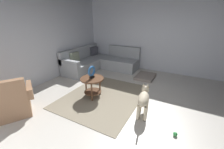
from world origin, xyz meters
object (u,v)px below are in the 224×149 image
Objects in this scene: armchair at (13,102)px; dog at (144,99)px; dog_bed_mat at (145,76)px; sectional_couch at (99,62)px; dog_toy_ball at (175,134)px; torus_sculpture at (92,72)px; side_table at (92,82)px.

armchair reaches higher than dog.
dog_bed_mat is (3.41, -1.88, -0.28)m from armchair.
sectional_couch reaches higher than dog_toy_ball.
torus_sculpture is 0.41× the size of dog_bed_mat.
sectional_couch is 2.81× the size of dog_bed_mat.
dog is at bearing 64.28° from dog_toy_ball.
sectional_couch is 3.75× the size of side_table.
dog is (1.34, -2.40, 0.05)m from armchair.
side_table is at bearing -4.39° from armchair.
side_table is 0.75× the size of dog_bed_mat.
torus_sculpture is 2.25m from dog_bed_mat.
sectional_couch is at bearing 28.64° from torus_sculpture.
dog_bed_mat is 2.16m from dog.
torus_sculpture reaches higher than dog_toy_ball.
torus_sculpture is 0.39× the size of dog.
sectional_couch reaches higher than torus_sculpture.
dog_bed_mat is at bearing -90.16° from sectional_couch.
armchair is 1.24× the size of dog_bed_mat.
torus_sculpture is at bearing 156.26° from dog_bed_mat.
sectional_couch reaches higher than dog.
side_table is 0.29m from torus_sculpture.
dog is at bearing -30.15° from armchair.
sectional_couch is 4.00m from dog_toy_ball.
sectional_couch is 2.67× the size of dog.
torus_sculpture is at bearing -151.36° from sectional_couch.
torus_sculpture is 2.25m from dog_toy_ball.
side_table reaches higher than dog_toy_ball.
armchair is (-3.41, -0.07, 0.03)m from sectional_couch.
dog_toy_ball is at bearing -101.81° from side_table.
armchair is 3.28m from dog_toy_ball.
sectional_couch is 3.41m from armchair.
dog_toy_ball is at bearing -41.49° from armchair.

